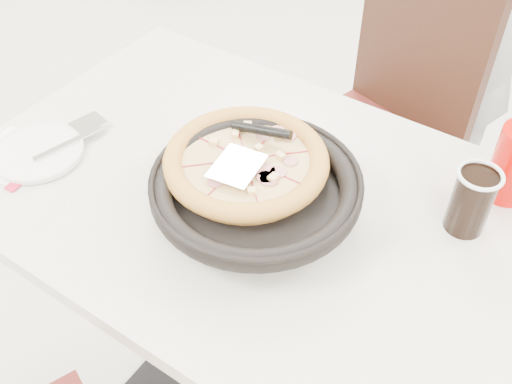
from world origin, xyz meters
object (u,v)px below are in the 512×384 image
Objects in this scene: side_plate at (38,152)px; cola_glass at (471,202)px; main_table at (253,298)px; pizza_pan at (256,195)px; pizza at (246,167)px; chair_far at (365,142)px.

side_plate is 1.50× the size of cola_glass.
cola_glass is at bearing 20.90° from side_plate.
main_table is 0.42m from pizza_pan.
pizza is 0.47m from side_plate.
main_table is at bearing 132.09° from pizza_pan.
pizza_pan is 0.40m from cola_glass.
pizza_pan is 0.07m from pizza.
cola_glass is at bearing 147.23° from chair_far.
pizza is at bearing -168.36° from main_table.
side_plate is (-0.45, -0.76, 0.28)m from chair_far.
pizza is 2.26× the size of cola_glass.
main_table is at bearing -159.30° from cola_glass.
pizza_pan is at bearing 15.11° from side_plate.
cola_glass is at bearing 28.13° from pizza_pan.
pizza is (-0.01, -0.59, 0.34)m from chair_far.
main_table is 0.60m from chair_far.
chair_far is at bearing 88.72° from pizza.
chair_far reaches higher than main_table.
cola_glass is (0.41, 0.15, 0.00)m from pizza.
side_plate reaches higher than main_table.
pizza_pan is at bearing 108.83° from chair_far.
cola_glass reaches higher than pizza_pan.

